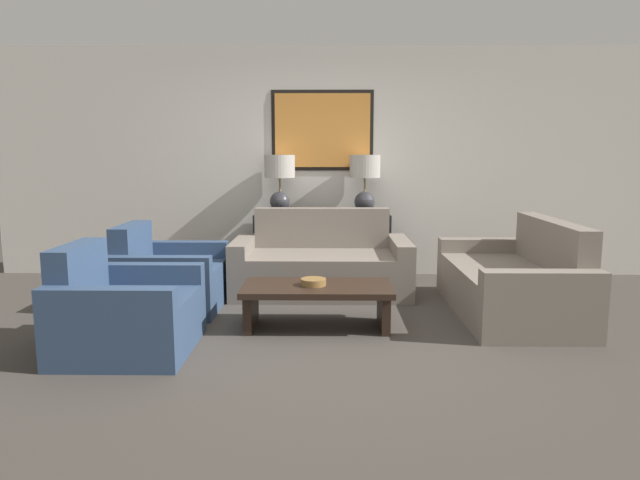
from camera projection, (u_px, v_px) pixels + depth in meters
name	position (u px, v px, depth m)	size (l,w,h in m)	color
ground_plane	(319.00, 339.00, 4.46)	(20.00, 20.00, 0.00)	#3D3833
back_wall	(322.00, 162.00, 6.71)	(7.74, 0.12, 2.65)	beige
console_table	(322.00, 246.00, 6.59)	(1.55, 0.37, 0.75)	black
table_lamp_left	(280.00, 178.00, 6.48)	(0.35, 0.35, 0.67)	#333338
table_lamp_right	(365.00, 178.00, 6.47)	(0.35, 0.35, 0.67)	#333338
couch_by_back_wall	(321.00, 266.00, 5.93)	(1.81, 0.94, 0.85)	slate
couch_by_side	(514.00, 283.00, 5.14)	(0.94, 1.81, 0.85)	slate
coffee_table	(317.00, 296.00, 4.73)	(1.24, 0.61, 0.36)	black
decorative_bowl	(313.00, 282.00, 4.71)	(0.21, 0.21, 0.06)	olive
armchair_near_back_wall	(168.00, 280.00, 5.32)	(0.91, 0.97, 0.79)	navy
armchair_near_camera	(125.00, 314.00, 4.18)	(0.91, 0.97, 0.79)	navy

